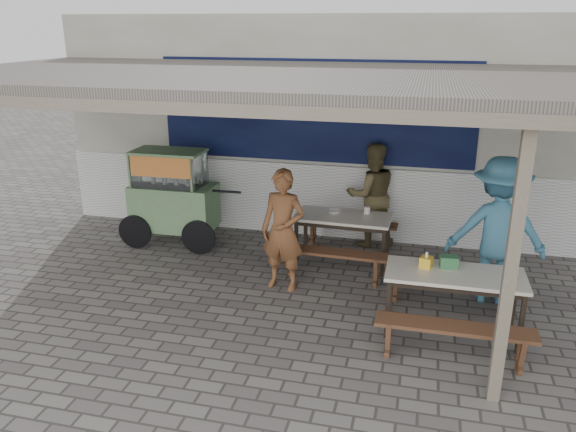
# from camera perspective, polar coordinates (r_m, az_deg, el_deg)

# --- Properties ---
(ground) EXTENTS (60.00, 60.00, 0.00)m
(ground) POSITION_cam_1_polar(r_m,az_deg,el_deg) (6.80, -1.07, -10.64)
(ground) COLOR #67625D
(ground) RESTS_ON ground
(back_wall) EXTENTS (9.00, 1.28, 3.50)m
(back_wall) POSITION_cam_1_polar(r_m,az_deg,el_deg) (9.55, 4.48, 9.06)
(back_wall) COLOR beige
(back_wall) RESTS_ON ground
(warung_roof) EXTENTS (9.00, 4.21, 2.81)m
(warung_roof) POSITION_cam_1_polar(r_m,az_deg,el_deg) (6.80, 0.93, 13.55)
(warung_roof) COLOR #625A54
(warung_roof) RESTS_ON ground
(table_left) EXTENTS (1.38, 0.71, 0.75)m
(table_left) POSITION_cam_1_polar(r_m,az_deg,el_deg) (8.10, 5.60, -0.50)
(table_left) COLOR silver
(table_left) RESTS_ON ground
(bench_left_street) EXTENTS (1.47, 0.33, 0.45)m
(bench_left_street) POSITION_cam_1_polar(r_m,az_deg,el_deg) (7.64, 4.66, -4.37)
(bench_left_street) COLOR brown
(bench_left_street) RESTS_ON ground
(bench_left_wall) EXTENTS (1.47, 0.33, 0.45)m
(bench_left_wall) POSITION_cam_1_polar(r_m,az_deg,el_deg) (8.80, 6.28, -1.22)
(bench_left_wall) COLOR brown
(bench_left_wall) RESTS_ON ground
(table_right) EXTENTS (1.52, 0.68, 0.75)m
(table_right) POSITION_cam_1_polar(r_m,az_deg,el_deg) (6.53, 16.58, -6.17)
(table_right) COLOR silver
(table_right) RESTS_ON ground
(bench_right_street) EXTENTS (1.61, 0.29, 0.45)m
(bench_right_street) POSITION_cam_1_polar(r_m,az_deg,el_deg) (6.10, 16.50, -11.51)
(bench_right_street) COLOR brown
(bench_right_street) RESTS_ON ground
(bench_right_wall) EXTENTS (1.61, 0.29, 0.45)m
(bench_right_wall) POSITION_cam_1_polar(r_m,az_deg,el_deg) (7.25, 16.15, -6.41)
(bench_right_wall) COLOR brown
(bench_right_wall) RESTS_ON ground
(vendor_cart) EXTENTS (1.90, 0.75, 1.51)m
(vendor_cart) POSITION_cam_1_polar(r_m,az_deg,el_deg) (9.00, -11.65, 2.23)
(vendor_cart) COLOR #709765
(vendor_cart) RESTS_ON ground
(patron_street_side) EXTENTS (0.65, 0.48, 1.62)m
(patron_street_side) POSITION_cam_1_polar(r_m,az_deg,el_deg) (7.29, -0.52, -1.47)
(patron_street_side) COLOR brown
(patron_street_side) RESTS_ON ground
(patron_wall_side) EXTENTS (0.97, 0.87, 1.64)m
(patron_wall_side) POSITION_cam_1_polar(r_m,az_deg,el_deg) (8.86, 8.49, 2.13)
(patron_wall_side) COLOR brown
(patron_wall_side) RESTS_ON ground
(patron_right_table) EXTENTS (1.22, 0.71, 1.87)m
(patron_right_table) POSITION_cam_1_polar(r_m,az_deg,el_deg) (7.39, 20.48, -1.41)
(patron_right_table) COLOR teal
(patron_right_table) RESTS_ON ground
(tissue_box) EXTENTS (0.16, 0.16, 0.13)m
(tissue_box) POSITION_cam_1_polar(r_m,az_deg,el_deg) (6.52, 13.85, -4.58)
(tissue_box) COLOR gold
(tissue_box) RESTS_ON table_right
(donation_box) EXTENTS (0.21, 0.15, 0.13)m
(donation_box) POSITION_cam_1_polar(r_m,az_deg,el_deg) (6.60, 16.03, -4.49)
(donation_box) COLOR #327042
(donation_box) RESTS_ON table_right
(condiment_jar) EXTENTS (0.09, 0.09, 0.10)m
(condiment_jar) POSITION_cam_1_polar(r_m,az_deg,el_deg) (8.20, 8.03, 0.61)
(condiment_jar) COLOR silver
(condiment_jar) RESTS_ON table_left
(condiment_bowl) EXTENTS (0.23, 0.23, 0.05)m
(condiment_bowl) POSITION_cam_1_polar(r_m,az_deg,el_deg) (8.17, 4.73, 0.48)
(condiment_bowl) COLOR white
(condiment_bowl) RESTS_ON table_left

